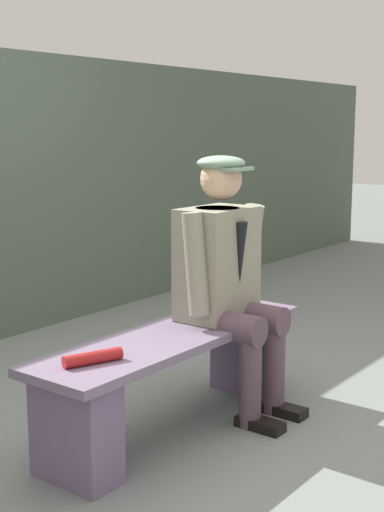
% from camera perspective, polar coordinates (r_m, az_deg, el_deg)
% --- Properties ---
extents(ground_plane, '(30.00, 30.00, 0.00)m').
position_cam_1_polar(ground_plane, '(3.58, -1.40, -13.51)').
color(ground_plane, gray).
extents(bench, '(1.61, 0.44, 0.48)m').
position_cam_1_polar(bench, '(3.47, -1.42, -9.05)').
color(bench, slate).
rests_on(bench, ground).
extents(seated_man, '(0.58, 0.59, 1.30)m').
position_cam_1_polar(seated_man, '(3.60, 2.81, -1.37)').
color(seated_man, gray).
rests_on(seated_man, ground).
extents(rolled_magazine, '(0.26, 0.14, 0.05)m').
position_cam_1_polar(rolled_magazine, '(3.00, -7.89, -8.01)').
color(rolled_magazine, '#B21E1E').
rests_on(rolled_magazine, bench).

